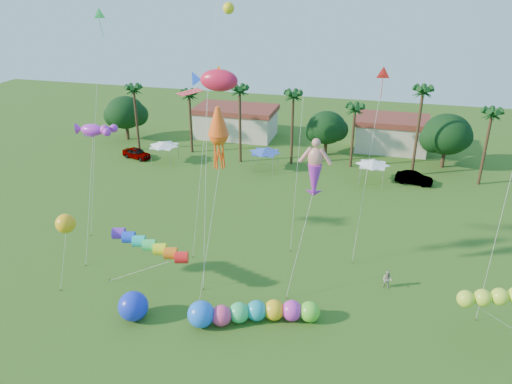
% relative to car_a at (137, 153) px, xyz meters
% --- Properties ---
extents(ground, '(160.00, 160.00, 0.00)m').
position_rel_car_a_xyz_m(ground, '(24.59, -36.53, -0.75)').
color(ground, '#285116').
rests_on(ground, ground).
extents(tree_line, '(69.46, 8.91, 11.00)m').
position_rel_car_a_xyz_m(tree_line, '(28.16, 7.47, 3.53)').
color(tree_line, '#3A2819').
rests_on(tree_line, ground).
extents(buildings_row, '(35.00, 7.00, 4.00)m').
position_rel_car_a_xyz_m(buildings_row, '(21.50, 13.47, 1.25)').
color(buildings_row, beige).
rests_on(buildings_row, ground).
extents(tent_row, '(31.00, 4.00, 0.60)m').
position_rel_car_a_xyz_m(tent_row, '(18.59, -0.19, 2.00)').
color(tent_row, white).
rests_on(tent_row, ground).
extents(car_a, '(4.71, 2.92, 1.50)m').
position_rel_car_a_xyz_m(car_a, '(0.00, 0.00, 0.00)').
color(car_a, '#4C4C54').
rests_on(car_a, ground).
extents(car_b, '(4.69, 2.32, 1.48)m').
position_rel_car_a_xyz_m(car_b, '(37.74, 0.53, -0.01)').
color(car_b, '#4C4C54').
rests_on(car_b, ground).
extents(spectator_b, '(0.94, 0.84, 1.62)m').
position_rel_car_a_xyz_m(spectator_b, '(35.09, -23.35, 0.06)').
color(spectator_b, '#A8A38C').
rests_on(spectator_b, ground).
extents(caterpillar_inflatable, '(9.85, 4.80, 2.05)m').
position_rel_car_a_xyz_m(caterpillar_inflatable, '(25.14, -30.57, 0.11)').
color(caterpillar_inflatable, '#E33B7A').
rests_on(caterpillar_inflatable, ground).
extents(blue_ball, '(2.29, 2.29, 2.29)m').
position_rel_car_a_xyz_m(blue_ball, '(16.54, -32.48, 0.40)').
color(blue_ball, '#182EDB').
rests_on(blue_ball, ground).
extents(rainbow_tube, '(8.78, 1.56, 3.94)m').
position_rel_car_a_xyz_m(rainbow_tube, '(17.14, -28.45, 2.69)').
color(rainbow_tube, red).
rests_on(rainbow_tube, ground).
extents(green_worm, '(9.13, 3.93, 4.16)m').
position_rel_car_a_xyz_m(green_worm, '(40.30, -28.38, 2.67)').
color(green_worm, '#BDE432').
rests_on(green_worm, ground).
extents(orange_ball_kite, '(2.09, 2.58, 6.43)m').
position_rel_car_a_xyz_m(orange_ball_kite, '(9.30, -29.30, 4.86)').
color(orange_ball_kite, '#F7AE14').
rests_on(orange_ball_kite, ground).
extents(merman_kite, '(2.38, 4.67, 12.11)m').
position_rel_car_a_xyz_m(merman_kite, '(28.53, -23.14, 9.02)').
color(merman_kite, tan).
rests_on(merman_kite, ground).
extents(fish_kite, '(4.81, 5.65, 17.59)m').
position_rel_car_a_xyz_m(fish_kite, '(20.74, -23.26, 15.88)').
color(fish_kite, red).
rests_on(fish_kite, ground).
extents(squid_kite, '(2.19, 5.72, 15.04)m').
position_rel_car_a_xyz_m(squid_kite, '(21.08, -24.73, 11.88)').
color(squid_kite, '#FF5414').
rests_on(squid_kite, ground).
extents(lobster_kite, '(4.22, 5.97, 12.18)m').
position_rel_car_a_xyz_m(lobster_kite, '(8.35, -22.40, 10.67)').
color(lobster_kite, '#B829CE').
rests_on(lobster_kite, ground).
extents(delta_kite_red, '(1.71, 4.79, 16.99)m').
position_rel_car_a_xyz_m(delta_kite_red, '(32.93, -15.75, 15.38)').
color(delta_kite_red, red).
rests_on(delta_kite_red, ground).
extents(delta_kite_green, '(2.59, 3.61, 21.41)m').
position_rel_car_a_xyz_m(delta_kite_green, '(8.05, -18.59, 19.63)').
color(delta_kite_green, '#30CF56').
rests_on(delta_kite_green, ground).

